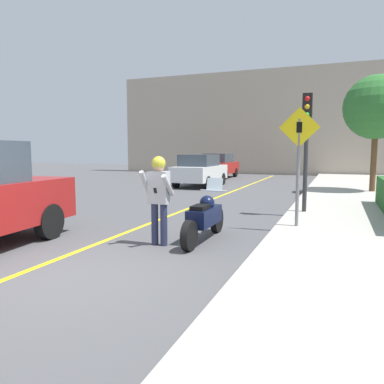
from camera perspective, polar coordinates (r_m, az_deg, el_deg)
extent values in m
plane|color=#4C4C4F|center=(6.18, -19.88, -11.92)|extent=(80.00, 80.00, 0.00)
cube|color=#ADA89E|center=(8.63, 26.85, -6.53)|extent=(4.40, 44.00, 0.15)
cube|color=yellow|center=(11.48, -2.16, -3.13)|extent=(0.12, 36.00, 0.01)
cube|color=#B2A38E|center=(30.71, 14.19, 10.27)|extent=(28.00, 1.20, 8.18)
cylinder|color=black|center=(7.12, -0.44, -6.67)|extent=(0.14, 0.59, 0.59)
cylinder|color=black|center=(8.72, 3.82, -4.25)|extent=(0.14, 0.59, 0.59)
cube|color=#0C1433|center=(7.87, 1.91, -3.70)|extent=(0.40, 1.20, 0.36)
sphere|color=#0C1433|center=(7.98, 2.31, -1.67)|extent=(0.32, 0.32, 0.32)
cube|color=black|center=(7.58, 1.24, -2.40)|extent=(0.28, 0.48, 0.10)
cylinder|color=silver|center=(8.36, 3.29, 0.21)|extent=(0.62, 0.03, 0.03)
cube|color=silver|center=(8.42, 3.46, 1.07)|extent=(0.36, 0.12, 0.31)
cylinder|color=#282D4C|center=(7.59, -5.69, -4.89)|extent=(0.14, 0.14, 0.84)
cylinder|color=#282D4C|center=(7.50, -4.32, -5.00)|extent=(0.14, 0.14, 0.84)
cube|color=#B7B7BC|center=(7.44, -5.06, 0.70)|extent=(0.40, 0.22, 0.65)
cylinder|color=#B7B7BC|center=(7.45, -7.13, 1.43)|extent=(0.09, 0.39, 0.50)
cylinder|color=#B7B7BC|center=(7.21, -3.71, 1.05)|extent=(0.09, 0.45, 0.45)
sphere|color=tan|center=(7.41, -5.09, 3.99)|extent=(0.23, 0.23, 0.23)
sphere|color=gold|center=(7.40, -5.10, 4.40)|extent=(0.28, 0.28, 0.28)
cube|color=black|center=(7.16, -5.62, 0.21)|extent=(0.06, 0.05, 0.11)
cylinder|color=black|center=(8.61, -20.91, -4.22)|extent=(0.29, 0.78, 0.76)
cylinder|color=slate|center=(8.92, 15.85, 2.79)|extent=(0.08, 0.08, 2.46)
cube|color=yellow|center=(8.90, 16.05, 9.46)|extent=(0.91, 0.02, 0.91)
cube|color=black|center=(8.89, 16.04, 9.46)|extent=(0.12, 0.01, 0.24)
cylinder|color=#2D2D30|center=(11.12, 16.97, 5.65)|extent=(0.12, 0.12, 3.32)
cube|color=black|center=(11.16, 17.18, 12.24)|extent=(0.26, 0.22, 0.76)
sphere|color=red|center=(11.07, 17.17, 13.44)|extent=(0.14, 0.14, 0.14)
sphere|color=gold|center=(11.04, 17.13, 12.31)|extent=(0.14, 0.14, 0.14)
sphere|color=green|center=(11.02, 17.09, 11.17)|extent=(0.14, 0.14, 0.14)
cylinder|color=brown|center=(17.78, 25.94, 4.31)|extent=(0.24, 0.24, 2.61)
sphere|color=#2D6B2D|center=(17.86, 26.29, 11.52)|extent=(2.69, 2.69, 2.69)
cylinder|color=black|center=(21.43, 0.36, 2.15)|extent=(0.22, 0.64, 0.64)
cylinder|color=black|center=(20.90, 4.61, 2.02)|extent=(0.22, 0.64, 0.64)
cylinder|color=black|center=(19.03, -2.45, 1.61)|extent=(0.22, 0.64, 0.64)
cylinder|color=black|center=(18.43, 2.27, 1.45)|extent=(0.22, 0.64, 0.64)
cube|color=white|center=(19.90, 1.25, 2.92)|extent=(1.80, 4.20, 0.76)
cube|color=#38424C|center=(19.71, 1.09, 4.86)|extent=(1.58, 2.18, 0.60)
cylinder|color=black|center=(27.46, 3.25, 3.06)|extent=(0.22, 0.64, 0.64)
cylinder|color=black|center=(26.99, 6.60, 2.98)|extent=(0.22, 0.64, 0.64)
cylinder|color=black|center=(25.00, 1.40, 2.75)|extent=(0.22, 0.64, 0.64)
cylinder|color=black|center=(24.49, 5.04, 2.65)|extent=(0.22, 0.64, 0.64)
cube|color=#B21E19|center=(25.95, 4.10, 3.71)|extent=(1.80, 4.20, 0.76)
cube|color=#38424C|center=(25.76, 4.00, 5.20)|extent=(1.58, 2.18, 0.60)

